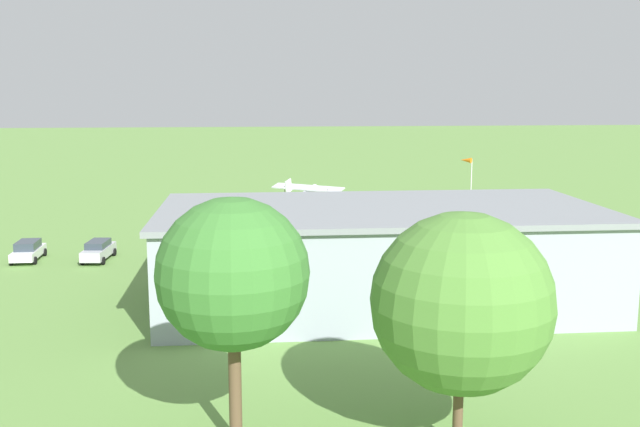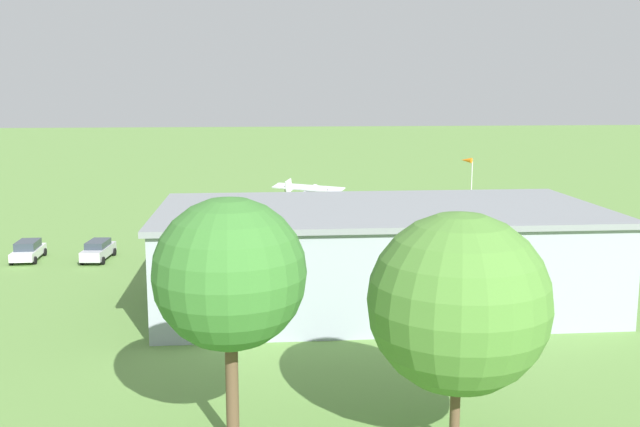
{
  "view_description": "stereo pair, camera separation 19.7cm",
  "coord_description": "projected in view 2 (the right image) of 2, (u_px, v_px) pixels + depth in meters",
  "views": [
    {
      "loc": [
        4.86,
        78.56,
        13.75
      ],
      "look_at": [
        -2.03,
        11.49,
        2.26
      ],
      "focal_mm": 40.68,
      "sensor_mm": 36.0,
      "label": 1
    },
    {
      "loc": [
        4.67,
        78.58,
        13.75
      ],
      "look_at": [
        -2.03,
        11.49,
        2.26
      ],
      "focal_mm": 40.68,
      "sensor_mm": 36.0,
      "label": 2
    }
  ],
  "objects": [
    {
      "name": "car_white",
      "position": [
        28.0,
        250.0,
        59.22
      ],
      "size": [
        2.06,
        4.54,
        1.62
      ],
      "color": "white",
      "rests_on": "ground_plane"
    },
    {
      "name": "car_green",
      "position": [
        182.0,
        252.0,
        58.59
      ],
      "size": [
        2.21,
        4.64,
        1.65
      ],
      "color": "#1E6B38",
      "rests_on": "ground_plane"
    },
    {
      "name": "tree_near_perimeter_road",
      "position": [
        230.0,
        274.0,
        27.32
      ],
      "size": [
        5.86,
        5.86,
        9.85
      ],
      "color": "brown",
      "rests_on": "ground_plane"
    },
    {
      "name": "windsock",
      "position": [
        467.0,
        164.0,
        81.74
      ],
      "size": [
        1.44,
        1.32,
        6.26
      ],
      "color": "silver",
      "rests_on": "ground_plane"
    },
    {
      "name": "person_by_parked_cars",
      "position": [
        377.0,
        238.0,
        63.96
      ],
      "size": [
        0.54,
        0.54,
        1.66
      ],
      "color": "orange",
      "rests_on": "ground_plane"
    },
    {
      "name": "car_silver",
      "position": [
        98.0,
        250.0,
        59.27
      ],
      "size": [
        2.26,
        4.81,
        1.63
      ],
      "color": "#B7B7BC",
      "rests_on": "ground_plane"
    },
    {
      "name": "tree_behind_hangar_left",
      "position": [
        458.0,
        303.0,
        27.29
      ],
      "size": [
        6.95,
        6.95,
        9.32
      ],
      "color": "brown",
      "rests_on": "ground_plane"
    },
    {
      "name": "biplane",
      "position": [
        303.0,
        197.0,
        76.83
      ],
      "size": [
        8.03,
        7.47,
        3.95
      ],
      "color": "silver"
    },
    {
      "name": "hangar",
      "position": [
        379.0,
        255.0,
        46.95
      ],
      "size": [
        28.42,
        14.85,
        6.39
      ],
      "color": "#99A3AD",
      "rests_on": "ground_plane"
    },
    {
      "name": "person_watching_takeoff",
      "position": [
        235.0,
        246.0,
        61.16
      ],
      "size": [
        0.54,
        0.54,
        1.54
      ],
      "color": "#72338C",
      "rests_on": "ground_plane"
    },
    {
      "name": "car_black",
      "position": [
        497.0,
        242.0,
        62.17
      ],
      "size": [
        2.14,
        4.18,
        1.68
      ],
      "color": "black",
      "rests_on": "ground_plane"
    },
    {
      "name": "ground_plane",
      "position": [
        291.0,
        217.0,
        79.85
      ],
      "size": [
        400.0,
        400.0,
        0.0
      ],
      "primitive_type": "plane",
      "color": "#608C42"
    },
    {
      "name": "person_walking_on_apron",
      "position": [
        248.0,
        239.0,
        63.53
      ],
      "size": [
        0.53,
        0.53,
        1.73
      ],
      "color": "#B23333",
      "rests_on": "ground_plane"
    },
    {
      "name": "person_near_hangar_door",
      "position": [
        504.0,
        233.0,
        66.76
      ],
      "size": [
        0.52,
        0.52,
        1.52
      ],
      "color": "#33723F",
      "rests_on": "ground_plane"
    },
    {
      "name": "person_crossing_taxiway",
      "position": [
        314.0,
        241.0,
        63.18
      ],
      "size": [
        0.44,
        0.44,
        1.57
      ],
      "color": "orange",
      "rests_on": "ground_plane"
    }
  ]
}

